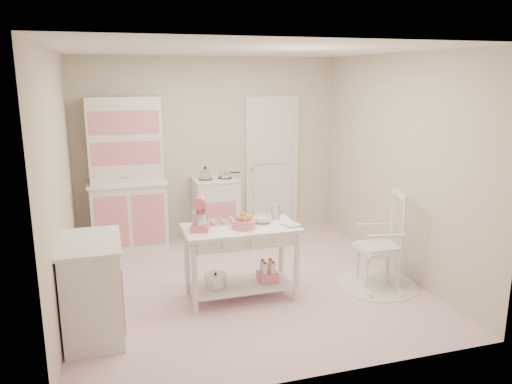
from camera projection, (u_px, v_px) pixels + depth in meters
room_shell at (244, 142)px, 5.36m from camera, size 3.84×3.84×2.62m
door at (272, 165)px, 7.52m from camera, size 0.82×0.05×2.04m
hutch at (127, 174)px, 6.71m from camera, size 1.06×0.50×2.08m
stove at (216, 210)px, 7.14m from camera, size 0.62×0.57×0.92m
base_cabinet at (93, 289)px, 4.52m from camera, size 0.54×0.84×0.92m
lace_rug at (377, 285)px, 5.71m from camera, size 0.92×0.92×0.01m
rocking_chair at (379, 240)px, 5.59m from camera, size 0.62×0.80×1.10m
work_table at (241, 263)px, 5.31m from camera, size 1.20×0.60×0.80m
stand_mixer at (200, 214)px, 5.08m from camera, size 0.28×0.33×0.34m
cookie_tray at (223, 222)px, 5.34m from camera, size 0.34×0.24×0.02m
bread_basket at (244, 224)px, 5.17m from camera, size 0.25×0.25×0.09m
mixing_bowl at (262, 219)px, 5.36m from camera, size 0.22×0.22×0.07m
metal_pitcher at (276, 212)px, 5.47m from camera, size 0.10×0.10×0.17m
recipe_book at (285, 225)px, 5.23m from camera, size 0.20×0.24×0.02m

